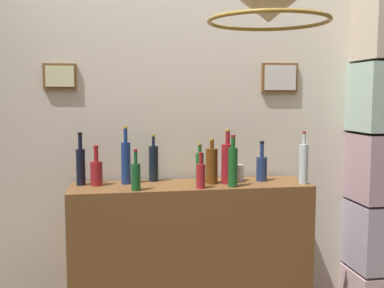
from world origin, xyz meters
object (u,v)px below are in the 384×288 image
at_px(liquor_bottle_mezcal, 96,172).
at_px(liquor_bottle_tequila, 200,166).
at_px(liquor_bottle_bourbon, 81,165).
at_px(liquor_bottle_port, 136,176).
at_px(liquor_bottle_sherry, 201,175).
at_px(liquor_bottle_vermouth, 304,163).
at_px(pendant_lamp, 269,0).
at_px(liquor_bottle_gin, 154,163).
at_px(liquor_bottle_rye, 212,165).
at_px(liquor_bottle_vodka, 262,167).
at_px(glass_tumbler_rocks, 238,173).
at_px(liquor_bottle_scotch, 233,166).
at_px(liquor_bottle_rum, 227,162).
at_px(liquor_bottle_amaro, 126,161).

bearing_deg(liquor_bottle_mezcal, liquor_bottle_tequila, 1.80).
bearing_deg(liquor_bottle_tequila, liquor_bottle_bourbon, 179.13).
bearing_deg(liquor_bottle_port, liquor_bottle_sherry, 0.09).
xyz_separation_m(liquor_bottle_vermouth, liquor_bottle_tequila, (-0.61, 0.17, -0.03)).
height_order(liquor_bottle_port, pendant_lamp, pendant_lamp).
bearing_deg(liquor_bottle_mezcal, liquor_bottle_port, -39.34).
xyz_separation_m(liquor_bottle_sherry, pendant_lamp, (0.10, -0.86, 0.82)).
bearing_deg(liquor_bottle_gin, liquor_bottle_rye, -22.77).
distance_m(liquor_bottle_vodka, liquor_bottle_tequila, 0.39).
bearing_deg(liquor_bottle_port, liquor_bottle_rye, 15.58).
bearing_deg(liquor_bottle_tequila, liquor_bottle_rye, -50.88).
bearing_deg(glass_tumbler_rocks, liquor_bottle_scotch, -114.09).
distance_m(liquor_bottle_vodka, liquor_bottle_rum, 0.24).
height_order(liquor_bottle_vermouth, pendant_lamp, pendant_lamp).
relative_size(liquor_bottle_vodka, liquor_bottle_port, 1.07).
height_order(liquor_bottle_rye, liquor_bottle_rum, liquor_bottle_rum).
relative_size(liquor_bottle_vermouth, pendant_lamp, 0.64).
bearing_deg(liquor_bottle_vermouth, pendant_lamp, -121.06).
bearing_deg(liquor_bottle_vodka, liquor_bottle_rum, -168.14).
bearing_deg(liquor_bottle_port, liquor_bottle_mezcal, 140.66).
relative_size(liquor_bottle_vermouth, liquor_bottle_gin, 1.09).
xyz_separation_m(liquor_bottle_vodka, glass_tumbler_rocks, (-0.15, 0.02, -0.04)).
bearing_deg(liquor_bottle_tequila, liquor_bottle_sherry, -98.95).
relative_size(liquor_bottle_amaro, liquor_bottle_bourbon, 1.11).
height_order(liquor_bottle_bourbon, pendant_lamp, pendant_lamp).
bearing_deg(liquor_bottle_vermouth, liquor_bottle_gin, 164.90).
bearing_deg(liquor_bottle_vermouth, liquor_bottle_mezcal, 173.05).
relative_size(liquor_bottle_vodka, liquor_bottle_vermouth, 0.79).
distance_m(liquor_bottle_gin, liquor_bottle_bourbon, 0.44).
distance_m(liquor_bottle_rum, glass_tumbler_rocks, 0.14).
xyz_separation_m(liquor_bottle_rye, liquor_bottle_tequila, (-0.06, 0.07, -0.01)).
xyz_separation_m(liquor_bottle_sherry, liquor_bottle_rye, (0.09, 0.13, 0.03)).
xyz_separation_m(liquor_bottle_vodka, liquor_bottle_bourbon, (-1.11, 0.05, 0.04)).
height_order(liquor_bottle_vodka, liquor_bottle_amaro, liquor_bottle_amaro).
distance_m(liquor_bottle_vodka, glass_tumbler_rocks, 0.15).
distance_m(liquor_bottle_scotch, liquor_bottle_amaro, 0.65).
bearing_deg(liquor_bottle_sherry, liquor_bottle_vermouth, 2.90).
bearing_deg(pendant_lamp, liquor_bottle_scotch, 83.95).
bearing_deg(glass_tumbler_rocks, liquor_bottle_gin, 171.20).
height_order(liquor_bottle_rum, glass_tumbler_rocks, liquor_bottle_rum).
bearing_deg(liquor_bottle_port, liquor_bottle_vodka, 12.05).
bearing_deg(liquor_bottle_tequila, liquor_bottle_port, -153.31).
height_order(liquor_bottle_rum, liquor_bottle_tequila, liquor_bottle_rum).
bearing_deg(liquor_bottle_gin, liquor_bottle_amaro, -159.34).
bearing_deg(liquor_bottle_vodka, liquor_bottle_bourbon, 177.67).
bearing_deg(liquor_bottle_vermouth, liquor_bottle_rum, 169.04).
xyz_separation_m(liquor_bottle_rye, glass_tumbler_rocks, (0.18, 0.06, -0.06)).
bearing_deg(liquor_bottle_mezcal, liquor_bottle_sherry, -17.05).
bearing_deg(liquor_bottle_mezcal, liquor_bottle_amaro, 7.79).
bearing_deg(pendant_lamp, liquor_bottle_rye, 90.56).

